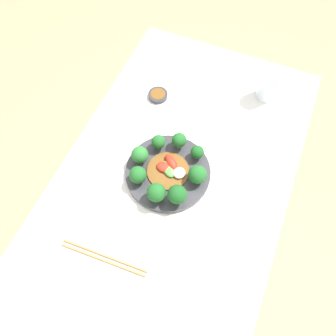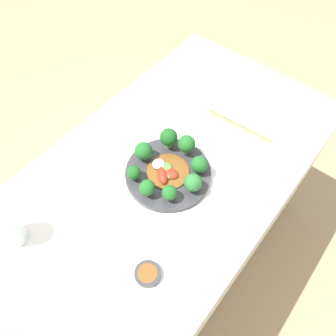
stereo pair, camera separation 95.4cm
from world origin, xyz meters
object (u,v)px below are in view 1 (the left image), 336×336
(broccoli_southwest, at_px, (177,195))
(stirfry_center, at_px, (170,169))
(broccoli_west, at_px, (156,193))
(chopsticks, at_px, (104,258))
(broccoli_northwest, at_px, (138,175))
(sauce_dish, at_px, (158,95))
(drinking_glass, at_px, (269,84))
(plate, at_px, (168,173))
(broccoli_south, at_px, (197,175))
(broccoli_southeast, at_px, (197,152))
(broccoli_north, at_px, (140,155))
(broccoli_east, at_px, (179,140))
(broccoli_northeast, at_px, (158,142))

(broccoli_southwest, distance_m, stirfry_center, 0.10)
(broccoli_west, xyz_separation_m, chopsticks, (-0.20, 0.06, -0.05))
(broccoli_northwest, distance_m, sauce_dish, 0.33)
(drinking_glass, bearing_deg, plate, 154.76)
(broccoli_northwest, relative_size, sauce_dish, 0.88)
(broccoli_southwest, xyz_separation_m, broccoli_south, (0.08, -0.03, -0.01))
(sauce_dish, bearing_deg, broccoli_southeast, -131.31)
(broccoli_north, distance_m, broccoli_south, 0.18)
(broccoli_southwest, xyz_separation_m, broccoli_north, (0.08, 0.15, -0.01))
(broccoli_south, bearing_deg, sauce_dish, 42.66)
(broccoli_east, xyz_separation_m, drinking_glass, (0.31, -0.19, 0.01))
(broccoli_west, relative_size, drinking_glass, 0.57)
(plate, bearing_deg, broccoli_south, -86.06)
(broccoli_west, relative_size, broccoli_southeast, 1.34)
(plate, relative_size, broccoli_east, 4.47)
(chopsticks, bearing_deg, broccoli_east, -8.45)
(broccoli_northeast, distance_m, sauce_dish, 0.22)
(broccoli_southeast, distance_m, broccoli_south, 0.08)
(broccoli_southwest, xyz_separation_m, broccoli_northeast, (0.14, 0.12, -0.01))
(plate, xyz_separation_m, stirfry_center, (0.01, -0.00, 0.02))
(broccoli_east, xyz_separation_m, broccoli_northeast, (-0.03, 0.06, -0.00))
(broccoli_north, bearing_deg, broccoli_northwest, -159.74)
(broccoli_west, bearing_deg, broccoli_southwest, -74.18)
(drinking_glass, bearing_deg, broccoli_north, 145.14)
(broccoli_west, height_order, drinking_glass, drinking_glass)
(broccoli_northeast, xyz_separation_m, drinking_glass, (0.34, -0.25, 0.01))
(broccoli_southeast, relative_size, stirfry_center, 0.39)
(broccoli_southeast, xyz_separation_m, broccoli_north, (-0.08, 0.15, 0.00))
(broccoli_south, bearing_deg, plate, 93.94)
(broccoli_southwest, bearing_deg, broccoli_south, -19.49)
(broccoli_northwest, xyz_separation_m, chopsticks, (-0.24, -0.01, -0.05))
(broccoli_southwest, height_order, broccoli_east, broccoli_southwest)
(drinking_glass, bearing_deg, chopsticks, 160.27)
(broccoli_northwest, bearing_deg, broccoli_south, -67.22)
(broccoli_east, height_order, sauce_dish, broccoli_east)
(broccoli_south, bearing_deg, broccoli_southwest, 160.51)
(broccoli_south, distance_m, sauce_dish, 0.35)
(drinking_glass, distance_m, chopsticks, 0.74)
(plate, height_order, chopsticks, plate)
(stirfry_center, relative_size, sauce_dish, 1.89)
(broccoli_west, relative_size, stirfry_center, 0.53)
(broccoli_north, distance_m, chopsticks, 0.30)
(broccoli_northwest, height_order, stirfry_center, broccoli_northwest)
(plate, relative_size, broccoli_west, 3.83)
(plate, distance_m, broccoli_northeast, 0.10)
(broccoli_west, distance_m, drinking_glass, 0.53)
(broccoli_northwest, distance_m, broccoli_southeast, 0.19)
(broccoli_north, height_order, broccoli_south, broccoli_south)
(broccoli_southwest, bearing_deg, broccoli_southeast, -0.87)
(broccoli_southwest, distance_m, broccoli_north, 0.17)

